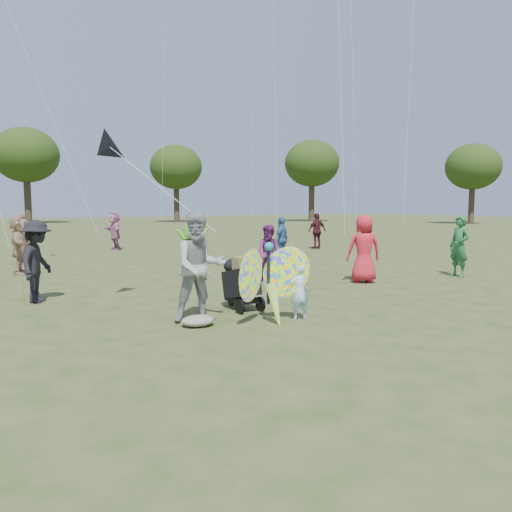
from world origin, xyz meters
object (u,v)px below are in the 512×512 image
(adult_man, at_px, (200,267))
(crowd_d, at_px, (20,244))
(crowd_e, at_px, (270,254))
(crowd_c, at_px, (282,239))
(crowd_b, at_px, (37,261))
(crowd_a, at_px, (364,249))
(crowd_j, at_px, (115,230))
(crowd_h, at_px, (317,231))
(crowd_f, at_px, (459,246))
(butterfly_kite, at_px, (271,284))
(child_girl, at_px, (300,292))
(alien_kite, at_px, (192,244))
(jogging_stroller, at_px, (240,280))

(adult_man, distance_m, crowd_d, 8.94)
(adult_man, distance_m, crowd_e, 4.81)
(adult_man, height_order, crowd_e, adult_man)
(crowd_c, bearing_deg, adult_man, 12.34)
(adult_man, distance_m, crowd_b, 4.17)
(crowd_a, xyz_separation_m, crowd_j, (-3.06, 13.58, -0.02))
(crowd_a, xyz_separation_m, crowd_b, (-8.09, 1.63, -0.03))
(adult_man, xyz_separation_m, crowd_h, (11.26, 10.82, -0.14))
(crowd_d, distance_m, crowd_f, 13.38)
(crowd_j, height_order, butterfly_kite, crowd_j)
(crowd_f, distance_m, crowd_h, 9.89)
(crowd_c, height_order, crowd_h, crowd_h)
(crowd_c, bearing_deg, crowd_f, 76.96)
(butterfly_kite, bearing_deg, crowd_f, 14.25)
(adult_man, relative_size, crowd_c, 1.20)
(crowd_h, bearing_deg, butterfly_kite, 49.16)
(crowd_h, bearing_deg, crowd_e, 45.35)
(child_girl, bearing_deg, crowd_a, -135.48)
(child_girl, xyz_separation_m, crowd_j, (1.13, 16.31, 0.39))
(crowd_c, relative_size, crowd_h, 0.97)
(crowd_a, height_order, alien_kite, crowd_a)
(crowd_j, bearing_deg, crowd_f, 22.05)
(child_girl, distance_m, adult_man, 1.91)
(crowd_a, bearing_deg, crowd_j, -50.89)
(crowd_b, height_order, crowd_e, crowd_b)
(adult_man, height_order, alien_kite, adult_man)
(jogging_stroller, height_order, alien_kite, alien_kite)
(crowd_f, bearing_deg, crowd_d, -117.69)
(crowd_a, relative_size, crowd_c, 1.11)
(crowd_d, bearing_deg, crowd_j, -18.51)
(crowd_j, bearing_deg, crowd_b, -24.49)
(jogging_stroller, xyz_separation_m, butterfly_kite, (-0.14, -1.36, 0.12))
(crowd_e, relative_size, alien_kite, 0.92)
(crowd_b, bearing_deg, crowd_h, -31.57)
(jogging_stroller, bearing_deg, adult_man, -157.56)
(alien_kite, bearing_deg, crowd_c, 22.87)
(crowd_f, relative_size, jogging_stroller, 1.67)
(crowd_c, distance_m, crowd_d, 8.88)
(butterfly_kite, bearing_deg, adult_man, 140.65)
(child_girl, relative_size, crowd_e, 0.66)
(crowd_f, bearing_deg, crowd_c, -152.06)
(crowd_f, bearing_deg, jogging_stroller, -78.71)
(child_girl, bearing_deg, jogging_stroller, -60.06)
(adult_man, height_order, jogging_stroller, adult_man)
(crowd_d, height_order, butterfly_kite, crowd_d)
(crowd_f, xyz_separation_m, alien_kite, (-6.81, 4.04, 0.06))
(crowd_a, distance_m, crowd_j, 13.92)
(crowd_c, bearing_deg, jogging_stroller, 15.55)
(crowd_f, xyz_separation_m, jogging_stroller, (-7.85, -0.67, -0.29))
(crowd_a, distance_m, crowd_d, 10.44)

